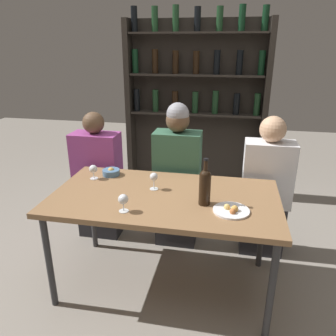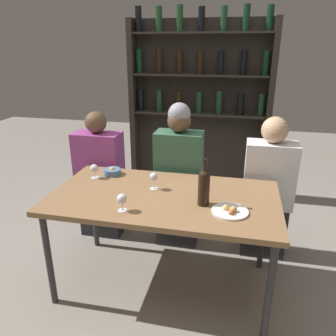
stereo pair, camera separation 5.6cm
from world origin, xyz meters
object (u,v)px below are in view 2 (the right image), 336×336
object	(u,v)px
food_plate_0	(230,211)
snack_bowl	(112,172)
wine_glass_2	(122,199)
seated_person_right	(267,193)
wine_bottle	(204,186)
seated_person_center	(178,180)
wine_glass_0	(154,178)
wine_glass_1	(94,169)
seated_person_left	(100,180)

from	to	relation	value
food_plate_0	snack_bowl	world-z (taller)	snack_bowl
wine_glass_2	food_plate_0	distance (m)	0.66
food_plate_0	seated_person_right	world-z (taller)	seated_person_right
wine_bottle	seated_person_center	distance (m)	0.76
wine_glass_0	wine_glass_1	distance (m)	0.50
wine_glass_1	snack_bowl	bearing A→B (deg)	42.72
wine_glass_1	wine_glass_2	xyz separation A→B (m)	(0.38, -0.45, 0.00)
wine_glass_1	food_plate_0	bearing A→B (deg)	-17.69
wine_glass_0	snack_bowl	xyz separation A→B (m)	(-0.39, 0.19, -0.06)
snack_bowl	seated_person_center	size ratio (longest dim) A/B	0.11
wine_glass_1	seated_person_right	distance (m)	1.39
seated_person_right	wine_bottle	bearing A→B (deg)	-124.38
wine_bottle	snack_bowl	world-z (taller)	wine_bottle
wine_glass_1	seated_person_right	world-z (taller)	seated_person_right
wine_bottle	snack_bowl	xyz separation A→B (m)	(-0.75, 0.35, -0.11)
wine_glass_0	snack_bowl	distance (m)	0.44
seated_person_center	food_plate_0	bearing A→B (deg)	-57.86
food_plate_0	seated_person_left	distance (m)	1.40
wine_bottle	wine_glass_2	size ratio (longest dim) A/B	2.70
wine_bottle	wine_glass_2	distance (m)	0.51
wine_glass_1	seated_person_left	distance (m)	0.50
seated_person_left	seated_person_right	world-z (taller)	seated_person_right
wine_bottle	seated_person_center	xyz separation A→B (m)	(-0.28, 0.66, -0.26)
food_plate_0	seated_person_center	size ratio (longest dim) A/B	0.18
wine_glass_1	wine_bottle	bearing A→B (deg)	-16.75
wine_bottle	food_plate_0	distance (m)	0.22
wine_glass_0	wine_glass_2	size ratio (longest dim) A/B	1.08
seated_person_left	food_plate_0	bearing A→B (deg)	-31.73
wine_bottle	seated_person_center	world-z (taller)	seated_person_center
seated_person_center	seated_person_right	bearing A→B (deg)	0.00
wine_glass_1	snack_bowl	xyz separation A→B (m)	(0.10, 0.09, -0.05)
wine_glass_2	snack_bowl	bearing A→B (deg)	117.40
seated_person_left	wine_glass_0	bearing A→B (deg)	-37.90
wine_glass_2	seated_person_left	distance (m)	1.04
seated_person_center	seated_person_right	size ratio (longest dim) A/B	1.07
seated_person_left	seated_person_center	bearing A→B (deg)	0.00
wine_glass_2	seated_person_center	distance (m)	0.89
wine_glass_2	seated_person_right	world-z (taller)	seated_person_right
wine_bottle	food_plate_0	bearing A→B (deg)	-22.22
wine_bottle	wine_glass_2	world-z (taller)	wine_bottle
wine_glass_2	seated_person_right	bearing A→B (deg)	42.63
wine_glass_0	seated_person_right	xyz separation A→B (m)	(0.82, 0.50, -0.26)
wine_bottle	wine_glass_0	size ratio (longest dim) A/B	2.50
wine_glass_2	food_plate_0	bearing A→B (deg)	10.68
seated_person_left	seated_person_right	distance (m)	1.45
snack_bowl	seated_person_right	world-z (taller)	seated_person_right
seated_person_left	seated_person_right	bearing A→B (deg)	0.00
wine_glass_0	wine_bottle	bearing A→B (deg)	-23.65
snack_bowl	seated_person_left	world-z (taller)	seated_person_left
wine_glass_0	wine_glass_1	xyz separation A→B (m)	(-0.49, 0.10, -0.01)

